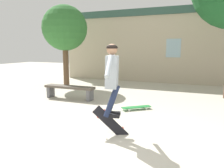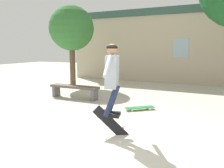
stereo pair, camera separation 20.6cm
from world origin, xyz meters
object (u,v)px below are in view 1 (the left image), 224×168
at_px(skater, 112,74).
at_px(skateboard_flipping, 111,123).
at_px(park_bench, 69,89).
at_px(skateboard_resting, 136,107).
at_px(tree_left, 65,29).

bearing_deg(skater, skateboard_flipping, 156.39).
bearing_deg(skater, park_bench, 122.89).
height_order(skater, skateboard_flipping, skater).
bearing_deg(skater, skateboard_resting, 77.73).
relative_size(skater, skateboard_flipping, 1.96).
relative_size(skater, skateboard_resting, 1.82).
height_order(skater, skateboard_resting, skater).
height_order(tree_left, skater, tree_left).
height_order(skateboard_flipping, skateboard_resting, skateboard_flipping).
relative_size(skateboard_flipping, skateboard_resting, 0.92).
relative_size(tree_left, skater, 2.57).
height_order(tree_left, skateboard_resting, tree_left).
xyz_separation_m(park_bench, skateboard_flipping, (2.57, -2.44, -0.10)).
relative_size(tree_left, skateboard_flipping, 5.04).
bearing_deg(tree_left, skateboard_resting, -32.48).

